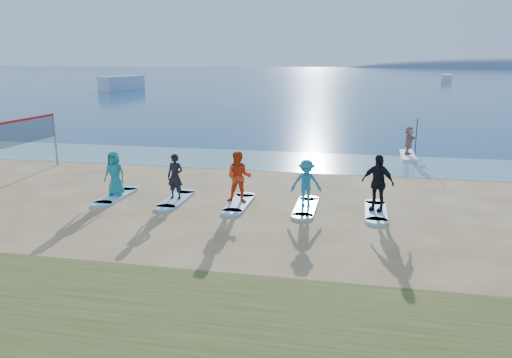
% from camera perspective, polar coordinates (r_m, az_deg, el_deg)
% --- Properties ---
extents(ground, '(600.00, 600.00, 0.00)m').
position_cam_1_polar(ground, '(15.02, -3.62, -5.74)').
color(ground, tan).
rests_on(ground, ground).
extents(shallow_water, '(600.00, 600.00, 0.00)m').
position_cam_1_polar(shallow_water, '(24.95, 2.75, 2.10)').
color(shallow_water, teal).
rests_on(shallow_water, ground).
extents(ocean, '(600.00, 600.00, 0.00)m').
position_cam_1_polar(ocean, '(173.77, 10.74, 11.70)').
color(ocean, navy).
rests_on(ocean, ground).
extents(paddleboard, '(0.75, 3.01, 0.12)m').
position_cam_1_polar(paddleboard, '(27.22, 16.96, 2.60)').
color(paddleboard, silver).
rests_on(paddleboard, ground).
extents(paddleboarder, '(0.83, 1.42, 1.45)m').
position_cam_1_polar(paddleboarder, '(27.09, 17.07, 4.24)').
color(paddleboarder, tan).
rests_on(paddleboarder, paddleboard).
extents(boat_offshore_a, '(4.13, 9.41, 2.26)m').
position_cam_1_polar(boat_offshore_a, '(85.42, -15.02, 9.78)').
color(boat_offshore_a, silver).
rests_on(boat_offshore_a, ground).
extents(boat_offshore_b, '(3.04, 6.63, 1.61)m').
position_cam_1_polar(boat_offshore_b, '(122.67, 20.90, 10.38)').
color(boat_offshore_b, silver).
rests_on(boat_offshore_b, ground).
extents(surfboard_0, '(0.70, 2.20, 0.09)m').
position_cam_1_polar(surfboard_0, '(19.05, -15.68, -1.90)').
color(surfboard_0, '#9EDAF4').
rests_on(surfboard_0, ground).
extents(student_0, '(0.84, 0.59, 1.63)m').
position_cam_1_polar(student_0, '(18.85, -15.85, 0.62)').
color(student_0, teal).
rests_on(student_0, surfboard_0).
extents(surfboard_1, '(0.70, 2.20, 0.09)m').
position_cam_1_polar(surfboard_1, '(18.12, -9.12, -2.35)').
color(surfboard_1, '#9EDAF4').
rests_on(surfboard_1, ground).
extents(student_1, '(0.64, 0.46, 1.62)m').
position_cam_1_polar(student_1, '(17.90, -9.22, 0.29)').
color(student_1, black).
rests_on(student_1, surfboard_1).
extents(surfboard_2, '(0.70, 2.20, 0.09)m').
position_cam_1_polar(surfboard_2, '(17.44, -1.94, -2.81)').
color(surfboard_2, '#9EDAF4').
rests_on(surfboard_2, ground).
extents(student_2, '(0.94, 0.77, 1.80)m').
position_cam_1_polar(student_2, '(17.20, -1.96, 0.21)').
color(student_2, red).
rests_on(student_2, surfboard_2).
extents(surfboard_3, '(0.70, 2.20, 0.09)m').
position_cam_1_polar(surfboard_3, '(17.06, 5.70, -3.24)').
color(surfboard_3, '#9EDAF4').
rests_on(surfboard_3, ground).
extents(student_3, '(1.14, 0.80, 1.60)m').
position_cam_1_polar(student_3, '(16.84, 5.76, -0.49)').
color(student_3, teal).
rests_on(student_3, surfboard_3).
extents(surfboard_4, '(0.70, 2.20, 0.09)m').
position_cam_1_polar(surfboard_4, '(16.99, 13.54, -3.63)').
color(surfboard_4, '#9EDAF4').
rests_on(surfboard_4, ground).
extents(student_4, '(1.19, 0.85, 1.87)m').
position_cam_1_polar(student_4, '(16.73, 13.73, -0.43)').
color(student_4, black).
rests_on(student_4, surfboard_4).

